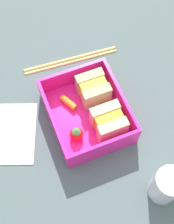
# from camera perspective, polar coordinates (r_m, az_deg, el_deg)

# --- Properties ---
(ground_plane) EXTENTS (1.20, 1.20, 0.02)m
(ground_plane) POSITION_cam_1_polar(r_m,az_deg,el_deg) (0.66, 0.00, -1.42)
(ground_plane) COLOR #4A5959
(bento_tray) EXTENTS (0.18, 0.15, 0.01)m
(bento_tray) POSITION_cam_1_polar(r_m,az_deg,el_deg) (0.64, 0.00, -0.82)
(bento_tray) COLOR #F31E92
(bento_tray) RESTS_ON ground_plane
(bento_rim) EXTENTS (0.18, 0.15, 0.05)m
(bento_rim) POSITION_cam_1_polar(r_m,az_deg,el_deg) (0.62, 0.00, 0.38)
(bento_rim) COLOR #F31E92
(bento_rim) RESTS_ON bento_tray
(sandwich_left) EXTENTS (0.06, 0.06, 0.05)m
(sandwich_left) POSITION_cam_1_polar(r_m,az_deg,el_deg) (0.64, 1.13, 4.22)
(sandwich_left) COLOR tan
(sandwich_left) RESTS_ON bento_tray
(sandwich_center_left) EXTENTS (0.06, 0.06, 0.05)m
(sandwich_center_left) POSITION_cam_1_polar(r_m,az_deg,el_deg) (0.61, 3.95, -1.79)
(sandwich_center_left) COLOR #DFB88B
(sandwich_center_left) RESTS_ON bento_tray
(carrot_stick_far_left) EXTENTS (0.04, 0.03, 0.01)m
(carrot_stick_far_left) POSITION_cam_1_polar(r_m,az_deg,el_deg) (0.64, -3.42, 1.75)
(carrot_stick_far_left) COLOR orange
(carrot_stick_far_left) RESTS_ON bento_tray
(strawberry_far_left) EXTENTS (0.03, 0.03, 0.03)m
(strawberry_far_left) POSITION_cam_1_polar(r_m,az_deg,el_deg) (0.61, -1.94, -4.05)
(strawberry_far_left) COLOR red
(strawberry_far_left) RESTS_ON bento_tray
(chopstick_pair) EXTENTS (0.03, 0.22, 0.01)m
(chopstick_pair) POSITION_cam_1_polar(r_m,az_deg,el_deg) (0.72, -2.97, 9.51)
(chopstick_pair) COLOR #D5B762
(chopstick_pair) RESTS_ON ground_plane
(drinking_glass) EXTENTS (0.05, 0.05, 0.08)m
(drinking_glass) POSITION_cam_1_polar(r_m,az_deg,el_deg) (0.58, 14.31, -12.90)
(drinking_glass) COLOR white
(drinking_glass) RESTS_ON ground_plane
(folded_napkin) EXTENTS (0.16, 0.13, 0.00)m
(folded_napkin) POSITION_cam_1_polar(r_m,az_deg,el_deg) (0.65, -13.35, -3.73)
(folded_napkin) COLOR silver
(folded_napkin) RESTS_ON ground_plane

